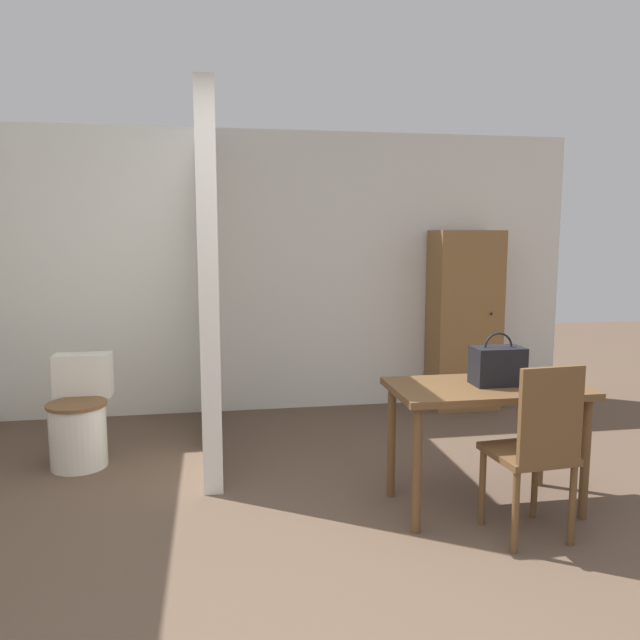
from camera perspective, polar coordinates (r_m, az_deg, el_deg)
ground_plane at (r=2.82m, az=1.81°, el=-26.56°), size 16.00×16.00×0.00m
wall_back at (r=5.66m, az=-4.96°, el=4.32°), size 5.65×0.12×2.50m
partition_wall at (r=4.66m, az=-10.08°, el=3.48°), size 0.12×1.85×2.50m
dining_table at (r=3.75m, az=14.95°, el=-7.19°), size 1.10×0.60×0.74m
wooden_chair at (r=3.46m, az=19.16°, el=-10.87°), size 0.42×0.42×0.95m
toilet at (r=4.70m, az=-21.14°, el=-8.44°), size 0.40×0.55×0.74m
handbag at (r=3.73m, az=15.93°, el=-4.00°), size 0.29×0.17×0.30m
wooden_cabinet at (r=5.86m, az=13.02°, el=-0.01°), size 0.60×0.43×1.63m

